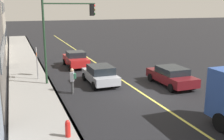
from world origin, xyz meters
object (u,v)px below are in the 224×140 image
street_sign_post (37,61)px  car_maroon (171,76)px  car_silver (100,74)px  pedestrian_with_backpack (73,79)px  fire_hydrant (68,130)px  car_red (76,59)px  traffic_light_mast (63,27)px

street_sign_post → car_maroon: bearing=-117.2°
car_silver → pedestrian_with_backpack: size_ratio=2.33×
pedestrian_with_backpack → fire_hydrant: pedestrian_with_backpack is taller
car_silver → street_sign_post: street_sign_post is taller
car_red → fire_hydrant: bearing=165.7°
car_maroon → pedestrian_with_backpack: bearing=85.2°
street_sign_post → traffic_light_mast: bearing=-128.8°
car_silver → fire_hydrant: car_silver is taller
traffic_light_mast → street_sign_post: 3.66m
traffic_light_mast → fire_hydrant: traffic_light_mast is taller
car_red → car_maroon: bearing=-148.6°
car_red → pedestrian_with_backpack: 8.36m
car_maroon → street_sign_post: size_ratio=1.67×
pedestrian_with_backpack → fire_hydrant: size_ratio=1.87×
car_red → fire_hydrant: 14.99m
pedestrian_with_backpack → traffic_light_mast: size_ratio=0.28×
pedestrian_with_backpack → fire_hydrant: bearing=165.8°
car_red → car_silver: bearing=-176.3°
fire_hydrant → car_silver: bearing=-27.1°
car_maroon → traffic_light_mast: bearing=66.3°
pedestrian_with_backpack → street_sign_post: 4.63m
car_red → car_maroon: 10.21m
car_red → street_sign_post: size_ratio=1.53×
car_silver → fire_hydrant: bearing=152.9°
traffic_light_mast → fire_hydrant: size_ratio=6.72×
car_silver → street_sign_post: bearing=59.9°
car_maroon → traffic_light_mast: traffic_light_mast is taller
pedestrian_with_backpack → car_maroon: bearing=-94.8°
car_maroon → fire_hydrant: car_maroon is taller
car_silver → car_maroon: (-2.23, -4.89, -0.01)m
car_red → street_sign_post: street_sign_post is taller
traffic_light_mast → car_silver: bearing=-112.1°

